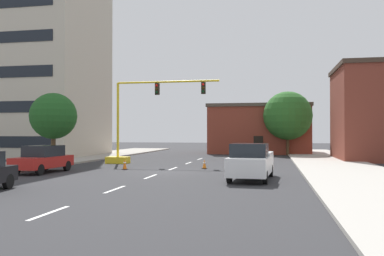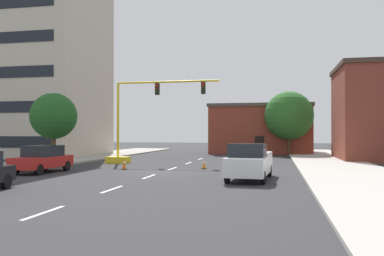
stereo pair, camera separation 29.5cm
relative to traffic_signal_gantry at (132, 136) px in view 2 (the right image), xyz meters
The scene contains 18 objects.
ground_plane 8.22m from the traffic_signal_gantry, 55.08° to the right, with size 160.00×160.00×0.00m, color #2D2D30.
sidewalk_left 7.69m from the traffic_signal_gantry, 168.09° to the left, with size 6.00×56.00×0.14m, color #9E998E.
sidewalk_right 16.48m from the traffic_signal_gantry, ahead, with size 6.00×56.00×0.14m, color #B2ADA3.
lane_stripe_seg_0 21.09m from the traffic_signal_gantry, 77.55° to the right, with size 0.16×2.40×0.01m, color silver.
lane_stripe_seg_1 15.81m from the traffic_signal_gantry, 73.20° to the right, with size 0.16×2.40×0.01m, color silver.
lane_stripe_seg_2 10.74m from the traffic_signal_gantry, 64.50° to the right, with size 0.16×2.40×0.01m, color silver.
lane_stripe_seg_3 6.43m from the traffic_signal_gantry, 41.34° to the right, with size 0.16×2.40×0.01m, color silver.
lane_stripe_seg_4 5.28m from the traffic_signal_gantry, 18.60° to the left, with size 0.16×2.40×0.01m, color silver.
lane_stripe_seg_5 8.65m from the traffic_signal_gantry, 57.22° to the left, with size 0.16×2.40×0.01m, color silver.
building_tall_left 19.19m from the traffic_signal_gantry, 149.28° to the left, with size 13.72×12.02×23.91m.
building_brick_center 22.75m from the traffic_signal_gantry, 64.16° to the left, with size 12.45×9.64×6.09m.
traffic_signal_gantry is the anchor object (origin of this frame).
tree_right_far 20.36m from the traffic_signal_gantry, 49.13° to the left, with size 5.55×5.55×7.30m.
tree_left_near 6.40m from the traffic_signal_gantry, 148.12° to the right, with size 3.61×3.61×5.68m.
pickup_truck_white 14.43m from the traffic_signal_gantry, 43.80° to the right, with size 2.38×5.53×1.99m.
sedan_red_near_left 9.14m from the traffic_signal_gantry, 109.06° to the right, with size 2.05×4.58×1.74m.
traffic_cone_roadside_a 5.90m from the traffic_signal_gantry, 75.40° to the right, with size 0.36×0.36×0.75m.
traffic_cone_roadside_b 7.94m from the traffic_signal_gantry, 28.75° to the right, with size 0.36×0.36×0.67m.
Camera 2 is at (7.26, -25.80, 2.55)m, focal length 38.13 mm.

